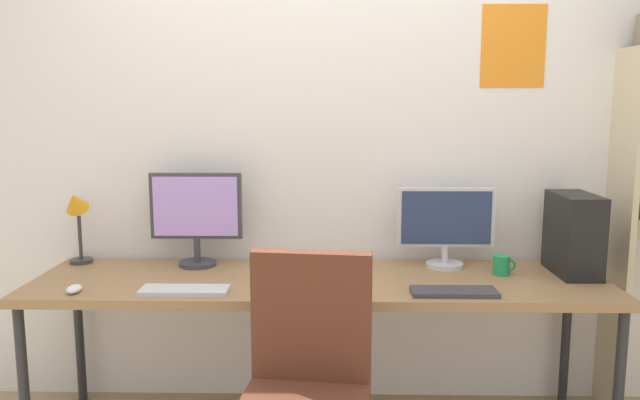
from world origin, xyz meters
TOP-DOWN VIEW (x-y plane):
  - wall_back at (0.00, 1.02)m, footprint 4.98×0.11m
  - desk at (0.00, 0.60)m, footprint 2.58×0.68m
  - monitor_left at (-0.60, 0.81)m, footprint 0.44×0.18m
  - monitor_right at (0.60, 0.81)m, footprint 0.46×0.18m
  - pc_tower at (1.17, 0.70)m, footprint 0.17×0.34m
  - desk_lamp at (-1.19, 0.83)m, footprint 0.11×0.16m
  - keyboard_left at (-0.56, 0.37)m, footprint 0.37×0.13m
  - keyboard_right at (0.56, 0.37)m, footprint 0.35×0.13m
  - computer_mouse at (-1.02, 0.36)m, footprint 0.06×0.10m
  - coffee_mug at (0.84, 0.67)m, footprint 0.11×0.08m

SIDE VIEW (x-z plane):
  - desk at x=0.00m, z-range 0.32..1.06m
  - keyboard_left at x=-0.56m, z-range 0.74..0.76m
  - keyboard_right at x=0.56m, z-range 0.74..0.76m
  - computer_mouse at x=-1.02m, z-range 0.74..0.77m
  - coffee_mug at x=0.84m, z-range 0.74..0.83m
  - pc_tower at x=1.17m, z-range 0.74..1.11m
  - monitor_right at x=0.60m, z-range 0.76..1.14m
  - desk_lamp at x=-1.19m, z-range 0.80..1.18m
  - monitor_left at x=-0.60m, z-range 0.77..1.22m
  - wall_back at x=0.00m, z-range 0.00..2.60m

